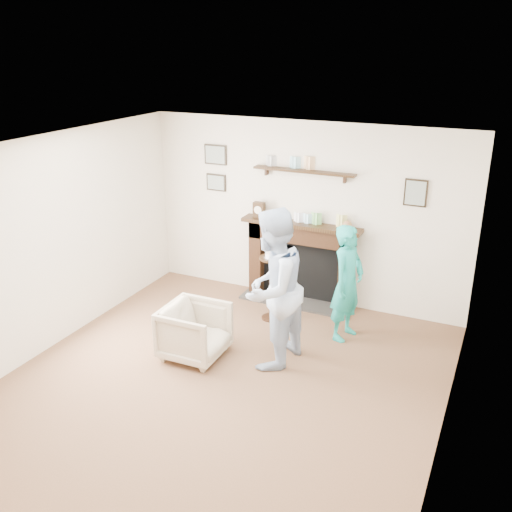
% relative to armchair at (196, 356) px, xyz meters
% --- Properties ---
extents(ground, '(5.00, 5.00, 0.00)m').
position_rel_armchair_xyz_m(ground, '(0.56, -0.44, 0.00)').
color(ground, brown).
rests_on(ground, ground).
extents(room_shell, '(4.54, 5.02, 2.52)m').
position_rel_armchair_xyz_m(room_shell, '(0.56, 0.25, 1.62)').
color(room_shell, '#F0E3CB').
rests_on(room_shell, ground).
extents(armchair, '(0.71, 0.69, 0.64)m').
position_rel_armchair_xyz_m(armchair, '(0.00, 0.00, 0.00)').
color(armchair, tan).
rests_on(armchair, ground).
extents(man, '(0.80, 0.97, 1.83)m').
position_rel_armchair_xyz_m(man, '(0.86, 0.25, 0.00)').
color(man, '#A5B4CF').
rests_on(man, ground).
extents(woman, '(0.46, 0.59, 1.45)m').
position_rel_armchair_xyz_m(woman, '(1.44, 1.19, 0.00)').
color(woman, '#20AFB7').
rests_on(woman, ground).
extents(pedestal_table, '(0.31, 0.31, 1.00)m').
position_rel_armchair_xyz_m(pedestal_table, '(0.42, 1.25, 0.61)').
color(pedestal_table, black).
rests_on(pedestal_table, ground).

